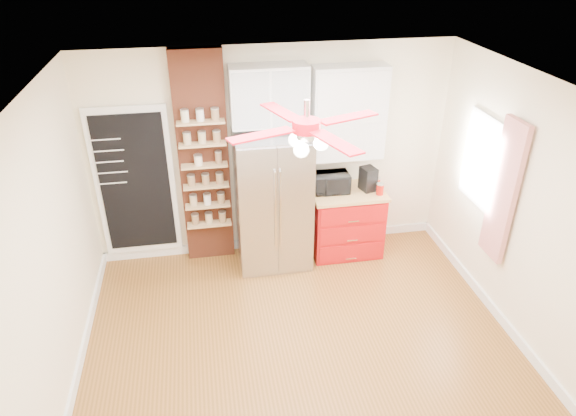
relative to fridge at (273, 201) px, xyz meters
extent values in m
plane|color=brown|center=(0.05, -1.63, -0.88)|extent=(4.50, 4.50, 0.00)
plane|color=white|center=(0.05, -1.63, 1.83)|extent=(4.50, 4.50, 0.00)
cube|color=#F8EEC8|center=(0.05, 0.37, 0.48)|extent=(4.50, 0.02, 2.70)
cube|color=#F8EEC8|center=(-2.20, -1.63, 0.48)|extent=(0.02, 4.00, 2.70)
cube|color=#F8EEC8|center=(2.30, -1.63, 0.48)|extent=(0.02, 4.00, 2.70)
cube|color=white|center=(-1.65, 0.34, 0.23)|extent=(0.95, 0.04, 1.95)
cube|color=black|center=(-1.65, 0.32, 0.23)|extent=(0.82, 0.02, 1.78)
cube|color=brown|center=(-0.80, 0.29, 0.48)|extent=(0.60, 0.16, 2.70)
cube|color=#A6A6AB|center=(0.00, 0.00, 0.00)|extent=(0.90, 0.70, 1.75)
cube|color=white|center=(0.00, 0.20, 1.27)|extent=(0.90, 0.35, 0.70)
cube|color=#B70F11|center=(0.97, 0.05, -0.45)|extent=(0.90, 0.60, 0.86)
cube|color=tan|center=(0.97, 0.05, 0.01)|extent=(0.94, 0.64, 0.04)
cube|color=white|center=(0.97, 0.22, 1.00)|extent=(0.90, 0.30, 1.15)
cube|color=white|center=(2.28, -0.73, 0.68)|extent=(0.04, 0.75, 1.05)
cube|color=red|center=(2.23, -1.28, 0.57)|extent=(0.06, 0.40, 1.55)
cylinder|color=silver|center=(0.05, -1.63, 1.68)|extent=(0.05, 0.05, 0.20)
cylinder|color=red|center=(0.05, -1.63, 1.56)|extent=(0.24, 0.24, 0.10)
sphere|color=white|center=(0.05, -1.63, 1.40)|extent=(0.13, 0.13, 0.13)
imported|color=black|center=(0.76, 0.09, 0.15)|extent=(0.44, 0.30, 0.24)
cube|color=black|center=(1.23, 0.05, 0.18)|extent=(0.21, 0.24, 0.30)
cylinder|color=#B7130A|center=(1.34, -0.11, 0.09)|extent=(0.12, 0.12, 0.14)
cylinder|color=#B12509|center=(1.34, 0.04, 0.10)|extent=(0.11, 0.11, 0.15)
cylinder|color=beige|center=(-0.87, 0.13, 0.56)|extent=(0.11, 0.11, 0.12)
cylinder|color=#856344|center=(-0.63, 0.15, 0.57)|extent=(0.09, 0.09, 0.14)
camera|label=1|loc=(-0.81, -5.54, 3.00)|focal=32.00mm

